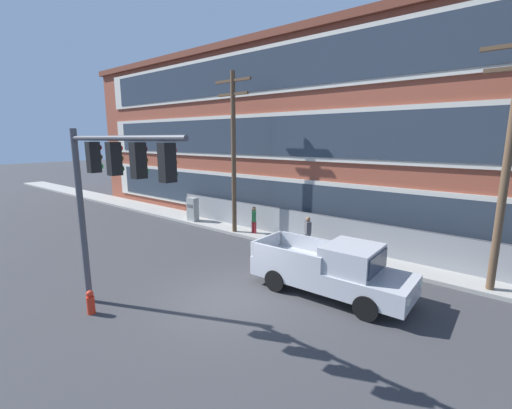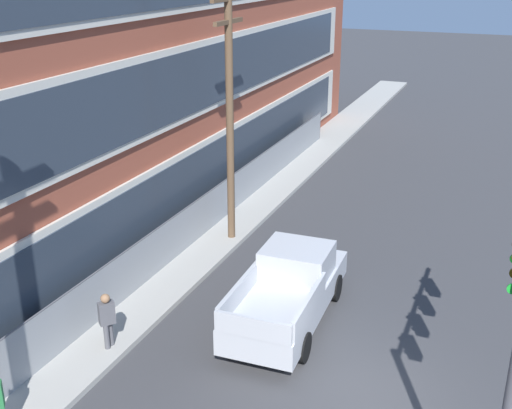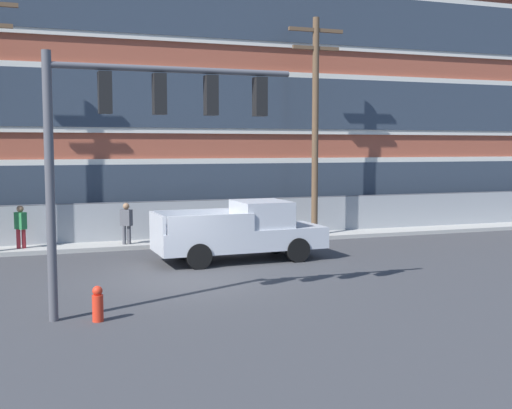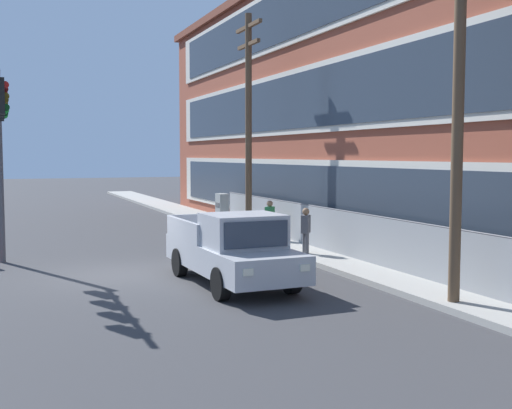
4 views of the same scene
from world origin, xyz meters
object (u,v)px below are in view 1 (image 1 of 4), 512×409
at_px(pickup_truck_silver, 333,270).
at_px(pedestrian_near_cabinet, 254,219).
at_px(utility_pole_near_corner, 234,147).
at_px(electrical_cabinet, 193,210).
at_px(traffic_signal_mast, 108,180).
at_px(utility_pole_midblock, 508,156).
at_px(pedestrian_by_fence, 308,231).
at_px(fire_hydrant, 91,302).

relative_size(pickup_truck_silver, pedestrian_near_cabinet, 3.36).
xyz_separation_m(utility_pole_near_corner, electrical_cabinet, (-3.91, 0.21, -4.13)).
height_order(traffic_signal_mast, pickup_truck_silver, traffic_signal_mast).
bearing_deg(utility_pole_midblock, traffic_signal_mast, -132.26).
bearing_deg(utility_pole_midblock, pedestrian_by_fence, 179.80).
bearing_deg(traffic_signal_mast, pickup_truck_silver, 53.06).
height_order(pickup_truck_silver, electrical_cabinet, pickup_truck_silver).
xyz_separation_m(pedestrian_by_fence, fire_hydrant, (-1.99, -9.81, -0.59)).
bearing_deg(fire_hydrant, traffic_signal_mast, 20.06).
bearing_deg(fire_hydrant, pickup_truck_silver, 48.87).
bearing_deg(electrical_cabinet, pedestrian_by_fence, 0.01).
bearing_deg(pedestrian_near_cabinet, fire_hydrant, -80.52).
distance_m(utility_pole_midblock, fire_hydrant, 14.40).
relative_size(utility_pole_midblock, pedestrian_by_fence, 5.24).
bearing_deg(pedestrian_near_cabinet, pickup_truck_silver, -29.96).
bearing_deg(pedestrian_near_cabinet, utility_pole_near_corner, -157.04).
bearing_deg(pedestrian_near_cabinet, traffic_signal_mast, -74.47).
bearing_deg(pickup_truck_silver, traffic_signal_mast, -126.94).
distance_m(electrical_cabinet, pedestrian_by_fence, 8.66).
bearing_deg(utility_pole_near_corner, pickup_truck_silver, -23.82).
xyz_separation_m(pickup_truck_silver, utility_pole_near_corner, (-8.05, 3.55, 4.04)).
relative_size(traffic_signal_mast, pickup_truck_silver, 1.01).
bearing_deg(utility_pole_midblock, electrical_cabinet, 179.91).
xyz_separation_m(utility_pole_midblock, pedestrian_by_fence, (-7.58, 0.03, -3.90)).
height_order(utility_pole_midblock, electrical_cabinet, utility_pole_midblock).
relative_size(pedestrian_by_fence, fire_hydrant, 2.17).
distance_m(utility_pole_near_corner, pedestrian_by_fence, 6.22).
height_order(utility_pole_near_corner, fire_hydrant, utility_pole_near_corner).
bearing_deg(traffic_signal_mast, pedestrian_near_cabinet, 105.53).
bearing_deg(pickup_truck_silver, electrical_cabinet, 162.55).
xyz_separation_m(electrical_cabinet, pedestrian_near_cabinet, (4.99, 0.25, 0.13)).
xyz_separation_m(traffic_signal_mast, fire_hydrant, (-1.01, -0.37, -3.93)).
distance_m(traffic_signal_mast, pedestrian_by_fence, 10.06).
distance_m(utility_pole_midblock, pedestrian_by_fence, 8.53).
bearing_deg(utility_pole_near_corner, pedestrian_by_fence, 2.50).
height_order(utility_pole_midblock, fire_hydrant, utility_pole_midblock).
bearing_deg(utility_pole_near_corner, fire_hydrant, -73.93).
height_order(traffic_signal_mast, utility_pole_near_corner, utility_pole_near_corner).
xyz_separation_m(traffic_signal_mast, pedestrian_near_cabinet, (-2.69, 9.69, -3.34)).
distance_m(pickup_truck_silver, pedestrian_by_fence, 5.00).
height_order(utility_pole_midblock, pedestrian_by_fence, utility_pole_midblock).
bearing_deg(utility_pole_near_corner, traffic_signal_mast, -67.75).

